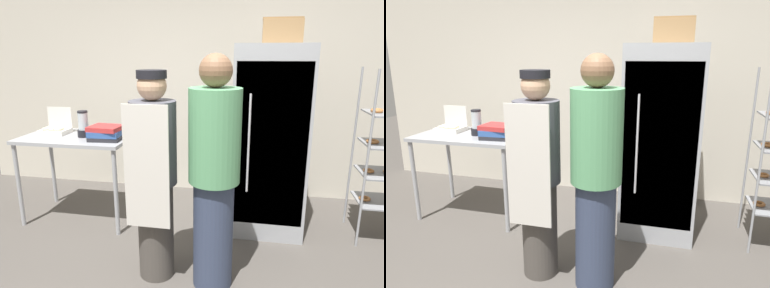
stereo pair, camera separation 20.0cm
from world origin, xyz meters
TOP-DOWN VIEW (x-y plane):
  - back_wall at (0.00, 2.41)m, footprint 6.40×0.12m
  - refrigerator at (0.69, 1.48)m, footprint 0.71×0.73m
  - prep_counter at (-1.30, 1.31)m, footprint 1.14×0.69m
  - donut_box at (-1.59, 1.38)m, footprint 0.29×0.23m
  - blender_pitcher at (-1.21, 1.30)m, footprint 0.13×0.13m
  - binder_stack at (-0.93, 1.22)m, footprint 0.33×0.28m
  - cardboard_storage_box at (0.75, 1.48)m, footprint 0.36×0.31m
  - person_baker at (-0.20, 0.47)m, footprint 0.35×0.37m
  - person_customer at (0.26, 0.44)m, footprint 0.38×0.38m

SIDE VIEW (x-z plane):
  - prep_counter at x=-1.30m, z-range 0.36..1.28m
  - person_baker at x=-0.20m, z-range 0.03..1.69m
  - person_customer at x=0.26m, z-range 0.02..1.79m
  - refrigerator at x=0.69m, z-range 0.00..1.86m
  - donut_box at x=-1.59m, z-range 0.84..1.11m
  - binder_stack at x=-0.93m, z-range 0.93..1.07m
  - blender_pitcher at x=-1.21m, z-range 0.91..1.19m
  - back_wall at x=0.00m, z-range 0.00..2.90m
  - cardboard_storage_box at x=0.75m, z-range 1.85..2.08m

